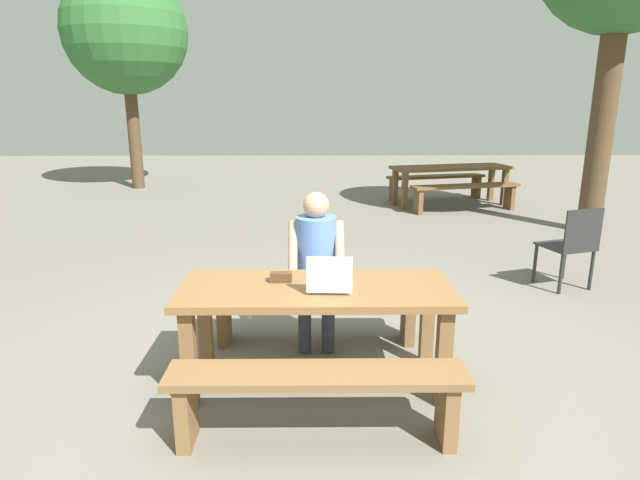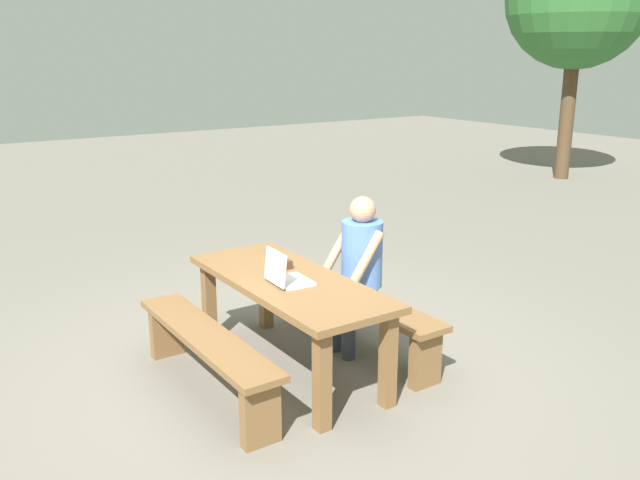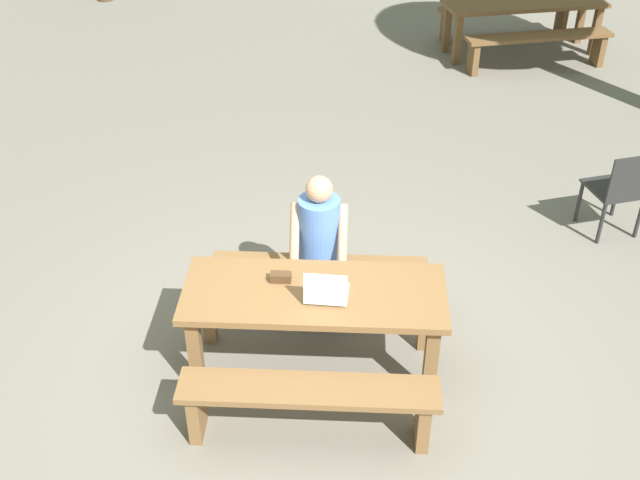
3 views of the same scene
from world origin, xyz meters
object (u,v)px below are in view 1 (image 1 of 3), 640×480
(laptop, at_px, (330,282))
(tree_right, at_px, (125,33))
(plastic_chair, at_px, (571,245))
(picnic_table_front, at_px, (316,303))
(small_pouch, at_px, (281,277))
(picnic_table_mid, at_px, (451,172))
(person_seated, at_px, (316,258))

(laptop, bearing_deg, tree_right, -61.47)
(plastic_chair, bearing_deg, tree_right, -62.29)
(plastic_chair, xyz_separation_m, tree_right, (-6.45, 6.43, 2.72))
(picnic_table_front, distance_m, laptop, 0.21)
(small_pouch, relative_size, picnic_table_mid, 0.06)
(picnic_table_front, relative_size, picnic_table_mid, 0.81)
(picnic_table_front, relative_size, laptop, 6.02)
(person_seated, xyz_separation_m, picnic_table_mid, (2.45, 5.69, -0.11))
(laptop, xyz_separation_m, tree_right, (-3.95, 8.38, 2.42))
(small_pouch, bearing_deg, plastic_chair, 32.11)
(picnic_table_mid, relative_size, tree_right, 0.50)
(small_pouch, height_order, plastic_chair, plastic_chair)
(person_seated, height_order, picnic_table_mid, person_seated)
(picnic_table_front, bearing_deg, small_pouch, 156.99)
(laptop, relative_size, small_pouch, 2.08)
(plastic_chair, bearing_deg, laptop, 20.55)
(person_seated, distance_m, tree_right, 8.95)
(picnic_table_mid, bearing_deg, picnic_table_front, -124.18)
(picnic_table_front, bearing_deg, laptop, -42.47)
(tree_right, bearing_deg, laptop, -64.78)
(laptop, height_order, tree_right, tree_right)
(plastic_chair, relative_size, picnic_table_mid, 0.38)
(laptop, relative_size, plastic_chair, 0.35)
(small_pouch, bearing_deg, tree_right, 113.84)
(laptop, bearing_deg, picnic_table_front, -39.16)
(laptop, height_order, small_pouch, laptop)
(laptop, height_order, plastic_chair, laptop)
(small_pouch, distance_m, picnic_table_mid, 6.77)
(picnic_table_front, distance_m, plastic_chair, 3.20)
(picnic_table_mid, height_order, tree_right, tree_right)
(small_pouch, relative_size, person_seated, 0.12)
(small_pouch, height_order, person_seated, person_seated)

